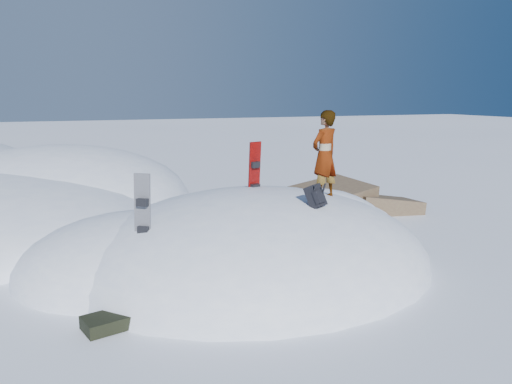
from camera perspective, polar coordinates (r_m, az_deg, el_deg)
name	(u,v)px	position (r m, az deg, el deg)	size (l,w,h in m)	color
ground	(255,266)	(9.87, -0.13, -8.44)	(120.00, 120.00, 0.00)	white
snow_mound	(242,263)	(10.02, -1.56, -8.14)	(8.00, 6.00, 3.00)	white
rock_outcrop	(339,215)	(14.06, 9.50, -2.59)	(4.68, 4.41, 1.68)	brown
snowboard_red	(254,178)	(10.05, -0.18, 1.58)	(0.31, 0.24, 1.52)	#B50B09
snowboard_dark	(143,219)	(8.37, -12.83, -3.03)	(0.31, 0.30, 1.54)	black
backpack	(316,196)	(8.82, 6.87, -0.51)	(0.43, 0.48, 0.48)	black
gear_pile	(112,319)	(7.68, -16.13, -13.82)	(0.93, 0.72, 0.24)	black
person	(325,155)	(9.70, 7.85, 4.21)	(0.62, 0.41, 1.71)	slate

